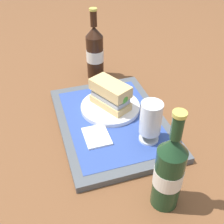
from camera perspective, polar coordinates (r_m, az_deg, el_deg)
The scene contains 9 objects.
ground_plane at distance 0.89m, azimuth 0.00°, elevation -2.54°, with size 3.00×3.00×0.00m, color brown.
tray at distance 0.88m, azimuth 0.00°, elevation -2.05°, with size 0.44×0.32×0.02m, color #4C5156.
placemat at distance 0.88m, azimuth 0.00°, elevation -1.52°, with size 0.38×0.27×0.00m, color #2D4793.
plate at distance 0.91m, azimuth -0.33°, elevation 1.01°, with size 0.19×0.19×0.01m, color white.
sandwich at distance 0.88m, azimuth -0.19°, elevation 3.52°, with size 0.14×0.12×0.08m.
beer_glass at distance 0.77m, azimuth 7.76°, elevation -1.81°, with size 0.06×0.06×0.12m.
napkin_folded at distance 0.81m, azimuth -3.11°, elevation -4.90°, with size 0.09×0.07×0.01m, color white.
beer_bottle at distance 0.63m, azimuth 11.41°, elevation -11.71°, with size 0.07×0.07×0.27m.
second_bottle at distance 1.08m, azimuth -3.47°, elevation 11.97°, with size 0.07×0.07×0.27m.
Camera 1 is at (0.64, -0.20, 0.58)m, focal length 45.38 mm.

